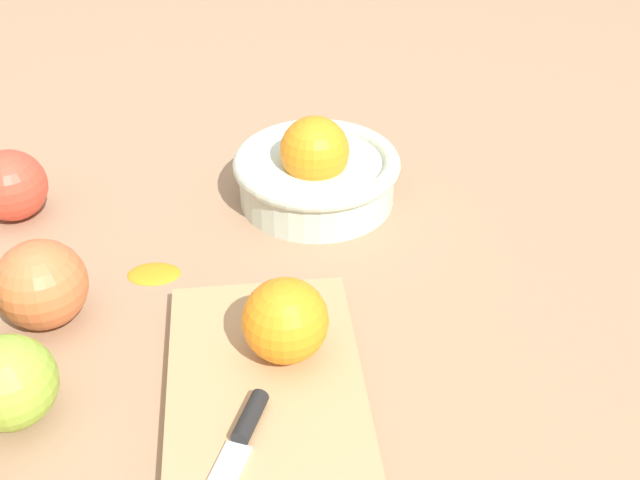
{
  "coord_description": "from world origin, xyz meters",
  "views": [
    {
      "loc": [
        0.56,
        -0.02,
        0.48
      ],
      "look_at": [
        -0.02,
        0.13,
        0.04
      ],
      "focal_mm": 43.76,
      "sensor_mm": 36.0,
      "label": 1
    }
  ],
  "objects_px": {
    "orange_on_board": "(285,321)",
    "apple_front_center_2": "(41,284)",
    "bowl": "(316,171)",
    "knife": "(234,453)",
    "apple_front_right": "(9,383)",
    "cutting_board": "(267,394)",
    "apple_front_left": "(11,185)"
  },
  "relations": [
    {
      "from": "cutting_board",
      "to": "knife",
      "type": "height_order",
      "value": "knife"
    },
    {
      "from": "orange_on_board",
      "to": "apple_front_left",
      "type": "height_order",
      "value": "orange_on_board"
    },
    {
      "from": "knife",
      "to": "apple_front_center_2",
      "type": "relative_size",
      "value": 1.75
    },
    {
      "from": "knife",
      "to": "orange_on_board",
      "type": "bearing_deg",
      "value": 148.31
    },
    {
      "from": "bowl",
      "to": "apple_front_right",
      "type": "bearing_deg",
      "value": -51.02
    },
    {
      "from": "bowl",
      "to": "orange_on_board",
      "type": "bearing_deg",
      "value": -19.39
    },
    {
      "from": "knife",
      "to": "apple_front_right",
      "type": "height_order",
      "value": "apple_front_right"
    },
    {
      "from": "orange_on_board",
      "to": "apple_front_right",
      "type": "bearing_deg",
      "value": -90.22
    },
    {
      "from": "bowl",
      "to": "apple_front_left",
      "type": "height_order",
      "value": "bowl"
    },
    {
      "from": "cutting_board",
      "to": "apple_front_left",
      "type": "xyz_separation_m",
      "value": [
        -0.33,
        -0.21,
        0.03
      ]
    },
    {
      "from": "apple_front_center_2",
      "to": "apple_front_right",
      "type": "xyz_separation_m",
      "value": [
        0.11,
        -0.02,
        -0.0
      ]
    },
    {
      "from": "apple_front_center_2",
      "to": "apple_front_left",
      "type": "bearing_deg",
      "value": -168.23
    },
    {
      "from": "cutting_board",
      "to": "apple_front_left",
      "type": "height_order",
      "value": "apple_front_left"
    },
    {
      "from": "orange_on_board",
      "to": "knife",
      "type": "distance_m",
      "value": 0.12
    },
    {
      "from": "orange_on_board",
      "to": "apple_front_right",
      "type": "xyz_separation_m",
      "value": [
        -0.0,
        -0.22,
        -0.02
      ]
    },
    {
      "from": "apple_front_left",
      "to": "apple_front_center_2",
      "type": "distance_m",
      "value": 0.19
    },
    {
      "from": "cutting_board",
      "to": "apple_front_left",
      "type": "bearing_deg",
      "value": -147.35
    },
    {
      "from": "orange_on_board",
      "to": "apple_front_right",
      "type": "height_order",
      "value": "orange_on_board"
    },
    {
      "from": "orange_on_board",
      "to": "apple_front_center_2",
      "type": "distance_m",
      "value": 0.23
    },
    {
      "from": "bowl",
      "to": "knife",
      "type": "distance_m",
      "value": 0.37
    },
    {
      "from": "apple_front_left",
      "to": "apple_front_right",
      "type": "bearing_deg",
      "value": 3.33
    },
    {
      "from": "bowl",
      "to": "apple_front_right",
      "type": "relative_size",
      "value": 2.43
    },
    {
      "from": "orange_on_board",
      "to": "apple_front_center_2",
      "type": "relative_size",
      "value": 0.87
    },
    {
      "from": "bowl",
      "to": "apple_front_right",
      "type": "height_order",
      "value": "bowl"
    },
    {
      "from": "orange_on_board",
      "to": "apple_front_center_2",
      "type": "bearing_deg",
      "value": -120.05
    },
    {
      "from": "cutting_board",
      "to": "apple_front_right",
      "type": "xyz_separation_m",
      "value": [
        -0.03,
        -0.19,
        0.03
      ]
    },
    {
      "from": "apple_front_center_2",
      "to": "apple_front_right",
      "type": "height_order",
      "value": "apple_front_center_2"
    },
    {
      "from": "cutting_board",
      "to": "bowl",
      "type": "bearing_deg",
      "value": 158.43
    },
    {
      "from": "bowl",
      "to": "apple_front_left",
      "type": "distance_m",
      "value": 0.32
    },
    {
      "from": "apple_front_left",
      "to": "apple_front_right",
      "type": "distance_m",
      "value": 0.29
    },
    {
      "from": "orange_on_board",
      "to": "apple_front_left",
      "type": "distance_m",
      "value": 0.38
    },
    {
      "from": "orange_on_board",
      "to": "apple_front_left",
      "type": "relative_size",
      "value": 0.93
    }
  ]
}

